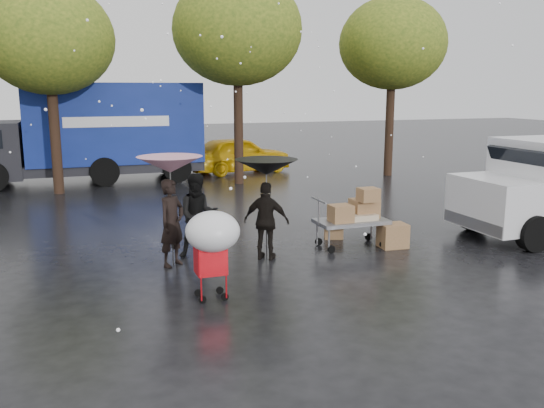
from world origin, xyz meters
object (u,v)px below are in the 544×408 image
object	(u,v)px
person_black	(266,221)
shopping_cart	(212,236)
vendor_cart	(355,213)
blue_truck	(91,133)
person_pink	(172,223)
yellow_taxi	(238,155)

from	to	relation	value
person_black	shopping_cart	bearing A→B (deg)	85.49
shopping_cart	vendor_cart	bearing A→B (deg)	31.22
shopping_cart	blue_truck	bearing A→B (deg)	95.44
person_pink	blue_truck	size ratio (longest dim) A/B	0.20
yellow_taxi	blue_truck	bearing A→B (deg)	83.53
person_pink	shopping_cart	xyz separation A→B (m)	(0.27, -2.12, 0.24)
person_pink	shopping_cart	bearing A→B (deg)	-122.43
shopping_cart	person_black	bearing A→B (deg)	51.35
person_pink	person_black	bearing A→B (deg)	-46.03
blue_truck	yellow_taxi	xyz separation A→B (m)	(5.57, 0.47, -1.04)
shopping_cart	blue_truck	size ratio (longest dim) A/B	0.18
vendor_cart	person_black	bearing A→B (deg)	-172.76
yellow_taxi	shopping_cart	bearing A→B (deg)	151.11
person_black	shopping_cart	distance (m)	2.47
person_black	blue_truck	bearing A→B (deg)	-41.90
person_black	blue_truck	xyz separation A→B (m)	(-2.79, 11.21, 0.99)
person_black	vendor_cart	xyz separation A→B (m)	(2.06, 0.26, -0.04)
person_black	vendor_cart	bearing A→B (deg)	-138.62
person_pink	vendor_cart	size ratio (longest dim) A/B	1.09
shopping_cart	person_pink	bearing A→B (deg)	97.25
vendor_cart	shopping_cart	xyz separation A→B (m)	(-3.60, -2.18, 0.34)
person_pink	yellow_taxi	size ratio (longest dim) A/B	0.39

